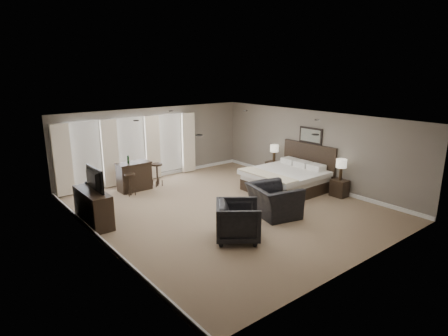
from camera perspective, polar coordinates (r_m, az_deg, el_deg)
room at (r=10.63m, az=0.50°, el=0.44°), size 7.60×8.60×2.64m
window_bay at (r=13.57m, az=-13.88°, el=2.74°), size 5.25×0.20×2.30m
bed at (r=12.54m, az=9.57°, el=-0.20°), size 2.31×2.21×1.47m
nightstand_near at (r=12.49m, az=17.17°, el=-2.94°), size 0.41×0.50×0.54m
nightstand_far at (r=14.23m, az=7.57°, el=-0.19°), size 0.43×0.52×0.57m
lamp_near at (r=12.33m, az=17.38°, el=-0.25°), size 0.33×0.33×0.68m
lamp_far at (r=14.09m, az=7.65°, el=2.21°), size 0.32×0.32×0.65m
wall_art at (r=13.16m, az=13.04°, el=4.86°), size 0.04×0.96×0.56m
dresser at (r=10.37m, az=-19.29°, el=-5.69°), size 0.50×1.56×0.91m
tv at (r=10.21m, az=-19.54°, el=-2.93°), size 0.61×1.06×0.14m
armchair_near at (r=10.40m, az=7.59°, el=-4.15°), size 1.16×1.50×1.16m
armchair_far at (r=8.91m, az=2.17°, el=-7.79°), size 1.36×1.37×1.03m
bar_counter at (r=12.85m, az=-13.52°, el=-1.23°), size 1.10×0.57×0.96m
bar_stool_left at (r=12.39m, az=-14.10°, el=-2.43°), size 0.42×0.42×0.72m
bar_stool_right at (r=13.17m, az=-10.15°, el=-1.01°), size 0.48×0.48×0.80m
desk_chair at (r=11.15m, az=-18.82°, el=-4.04°), size 0.70×0.70×0.97m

